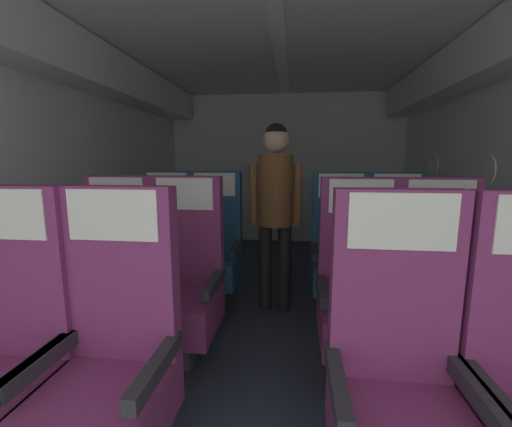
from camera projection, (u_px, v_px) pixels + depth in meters
name	position (u px, v px, depth m)	size (l,w,h in m)	color
ground	(272.00, 323.00, 2.61)	(3.78, 5.76, 0.02)	#2D3342
fuselage_shell	(277.00, 112.00, 2.61)	(3.66, 5.41, 2.31)	silver
seat_a_left_window	(1.00, 361.00, 1.29)	(0.49, 0.48, 1.17)	#38383D
seat_a_left_aisle	(111.00, 365.00, 1.27)	(0.49, 0.48, 1.17)	#38383D
seat_a_right_window	(398.00, 389.00, 1.14)	(0.49, 0.48, 1.17)	#38383D
seat_b_left_window	(115.00, 282.00, 2.13)	(0.49, 0.48, 1.17)	#38383D
seat_b_left_aisle	(183.00, 286.00, 2.07)	(0.49, 0.48, 1.17)	#38383D
seat_b_right_aisle	(438.00, 299.00, 1.88)	(0.49, 0.48, 1.17)	#38383D
seat_b_right_window	(359.00, 295.00, 1.93)	(0.49, 0.48, 1.17)	#38383D
seat_c_left_window	(166.00, 249.00, 2.93)	(0.49, 0.48, 1.17)	#38383D
seat_c_left_aisle	(213.00, 251.00, 2.87)	(0.49, 0.48, 1.17)	#38383D
seat_c_right_aisle	(395.00, 257.00, 2.69)	(0.49, 0.48, 1.17)	#38383D
seat_c_right_window	(339.00, 255.00, 2.73)	(0.49, 0.48, 1.17)	#38383D
flight_attendant	(275.00, 199.00, 2.69)	(0.43, 0.28, 1.56)	black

